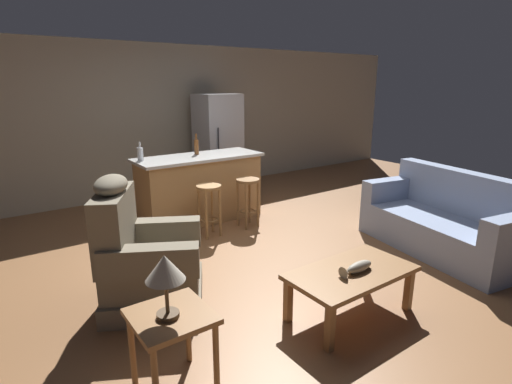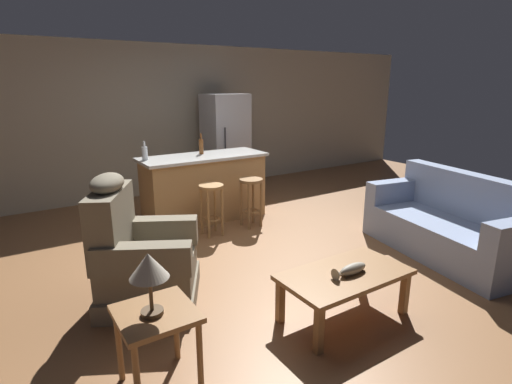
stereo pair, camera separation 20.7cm
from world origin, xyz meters
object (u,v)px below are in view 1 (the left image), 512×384
Objects in this scene: recliner_near_lamp at (144,260)px; refrigerator at (218,144)px; bottle_tall_green at (196,147)px; table_lamp at (165,271)px; bottle_short_amber at (140,154)px; coffee_table at (351,276)px; kitchen_island at (200,188)px; bar_stool_left at (209,201)px; fish_figurine at (357,268)px; end_table at (172,328)px; bar_stool_right at (248,194)px; couch at (445,223)px.

recliner_near_lamp is 3.90m from refrigerator.
refrigerator is 1.47m from bottle_tall_green.
bottle_short_amber is (0.97, 3.04, 0.18)m from table_lamp.
bottle_tall_green is 0.83m from bottle_short_amber.
kitchen_island reaches higher than coffee_table.
bottle_tall_green is at bearing 72.88° from bar_stool_left.
table_lamp is (-1.62, 0.05, 0.50)m from coffee_table.
end_table reaches higher than fish_figurine.
end_table is 3.21m from bottle_short_amber.
coffee_table is at bearing -103.17° from bar_stool_right.
couch is 3.59m from end_table.
recliner_near_lamp is 1.76× the size of bar_stool_right.
refrigerator is at bearing -67.40° from couch.
refrigerator reaches higher than kitchen_island.
bottle_tall_green reaches higher than end_table.
recliner_near_lamp reaches higher than fish_figurine.
end_table is 3.13m from bar_stool_right.
bar_stool_left is at bearing 180.00° from bar_stool_right.
bar_stool_left reaches higher than coffee_table.
table_lamp is at bearing -124.28° from bar_stool_left.
coffee_table is at bearing -92.71° from kitchen_island.
end_table is 2.25× the size of bottle_short_amber.
bottle_short_amber is at bearing 72.37° from table_lamp.
bottle_short_amber is at bearing 128.85° from bar_stool_left.
kitchen_island is 0.66m from bar_stool_left.
recliner_near_lamp is 1.76× the size of bar_stool_left.
recliner_near_lamp reaches higher than end_table.
bar_stool_left is at bearing -107.12° from bottle_tall_green.
bar_stool_right is 1.03m from bottle_tall_green.
kitchen_island is at bearing 72.46° from bar_stool_left.
bottle_tall_green reaches higher than kitchen_island.
refrigerator is (1.16, 4.17, 0.52)m from coffee_table.
couch is 8.11× the size of bottle_short_amber.
refrigerator reaches higher than bottle_short_amber.
kitchen_island is (0.14, 2.97, 0.11)m from coffee_table.
bar_stool_right is at bearing 46.70° from end_table.
bottle_tall_green is at bearing 116.50° from bar_stool_right.
kitchen_island reaches higher than end_table.
end_table is (-1.60, 0.12, -0.00)m from fish_figurine.
fish_figurine is (0.00, -0.05, 0.10)m from coffee_table.
bottle_tall_green is (1.77, 3.03, 0.60)m from end_table.
refrigerator reaches higher than bar_stool_right.
kitchen_island is 0.60m from bottle_tall_green.
bottle_short_amber reaches higher than end_table.
couch is (1.98, 0.30, -0.02)m from coffee_table.
refrigerator reaches higher than fish_figurine.
bottle_tall_green is (-0.98, -1.08, 0.18)m from refrigerator.
coffee_table is at bearing -2.40° from end_table.
couch reaches higher than bar_stool_right.
recliner_near_lamp is at bearing 76.96° from table_lamp.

